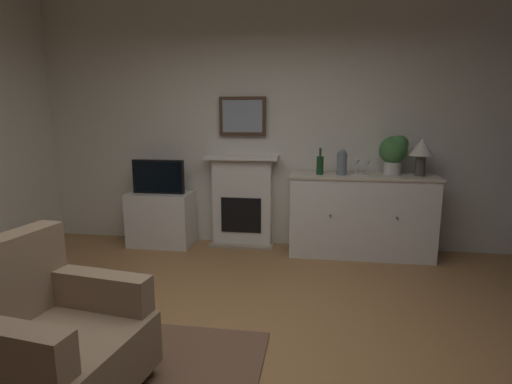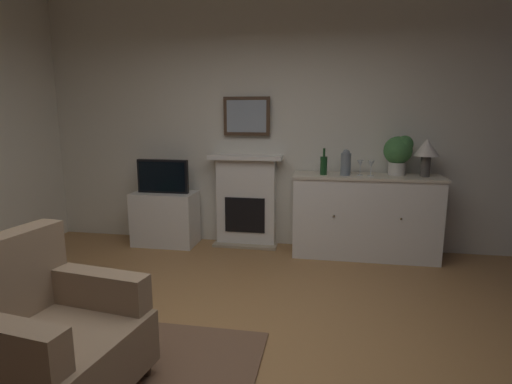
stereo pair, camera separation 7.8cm
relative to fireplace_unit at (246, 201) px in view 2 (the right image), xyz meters
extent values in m
cube|color=#9E7042|center=(0.32, -2.39, -0.60)|extent=(5.74, 5.09, 0.10)
cube|color=silver|center=(0.32, 0.13, 0.93)|extent=(5.74, 0.06, 2.97)
cube|color=white|center=(0.00, 0.01, -0.02)|extent=(0.70, 0.18, 1.05)
cube|color=tan|center=(0.00, -0.09, -0.53)|extent=(0.77, 0.20, 0.03)
cube|color=black|center=(0.00, -0.09, -0.16)|extent=(0.48, 0.02, 0.42)
cube|color=white|center=(0.00, -0.02, 0.53)|extent=(0.87, 0.27, 0.05)
cube|color=#473323|center=(0.00, 0.05, 1.00)|extent=(0.55, 0.03, 0.45)
cube|color=#8C99A8|center=(0.00, 0.03, 1.00)|extent=(0.47, 0.01, 0.37)
cube|color=white|center=(1.38, -0.18, -0.10)|extent=(1.56, 0.45, 0.89)
cube|color=beige|center=(1.38, -0.18, 0.36)|extent=(1.59, 0.48, 0.03)
sphere|color=brown|center=(1.04, -0.41, -0.04)|extent=(0.02, 0.02, 0.02)
sphere|color=brown|center=(1.72, -0.41, -0.04)|extent=(0.02, 0.02, 0.02)
cylinder|color=#4C4742|center=(1.97, -0.18, 0.48)|extent=(0.10, 0.10, 0.22)
cone|color=silver|center=(1.97, -0.18, 0.68)|extent=(0.26, 0.26, 0.18)
cylinder|color=#193F1E|center=(0.91, -0.23, 0.47)|extent=(0.08, 0.08, 0.20)
cylinder|color=#193F1E|center=(0.91, -0.23, 0.62)|extent=(0.03, 0.03, 0.09)
cylinder|color=silver|center=(1.30, -0.20, 0.38)|extent=(0.06, 0.06, 0.00)
cylinder|color=silver|center=(1.30, -0.20, 0.42)|extent=(0.01, 0.01, 0.09)
cone|color=silver|center=(1.30, -0.20, 0.50)|extent=(0.07, 0.07, 0.07)
cylinder|color=silver|center=(1.41, -0.23, 0.38)|extent=(0.06, 0.06, 0.00)
cylinder|color=silver|center=(1.41, -0.23, 0.42)|extent=(0.01, 0.01, 0.09)
cone|color=silver|center=(1.41, -0.23, 0.50)|extent=(0.07, 0.07, 0.07)
cylinder|color=slate|center=(1.15, -0.23, 0.49)|extent=(0.11, 0.11, 0.24)
sphere|color=slate|center=(1.15, -0.23, 0.61)|extent=(0.08, 0.08, 0.08)
cube|color=white|center=(-0.97, -0.16, -0.23)|extent=(0.75, 0.42, 0.65)
cube|color=black|center=(-0.97, -0.18, 0.30)|extent=(0.62, 0.06, 0.40)
cube|color=black|center=(-0.97, -0.22, 0.30)|extent=(0.57, 0.01, 0.35)
cylinder|color=beige|center=(1.69, -0.13, 0.44)|extent=(0.18, 0.18, 0.14)
sphere|color=#3D753D|center=(1.69, -0.13, 0.64)|extent=(0.30, 0.30, 0.30)
sphere|color=#3D753D|center=(1.75, -0.16, 0.71)|extent=(0.18, 0.18, 0.18)
cube|color=#8C7259|center=(-0.47, -2.89, -0.29)|extent=(0.90, 0.86, 0.32)
cube|color=#8C7259|center=(-0.79, -2.84, 0.12)|extent=(0.26, 0.77, 0.50)
cube|color=#8C7259|center=(-0.51, -3.21, -0.02)|extent=(0.73, 0.24, 0.22)
cube|color=#8C7259|center=(-0.42, -2.57, -0.02)|extent=(0.73, 0.24, 0.22)
cylinder|color=#473323|center=(-0.08, -2.62, -0.50)|extent=(0.05, 0.05, 0.10)
cylinder|color=#473323|center=(-0.76, -2.53, -0.50)|extent=(0.05, 0.05, 0.10)
camera|label=1|loc=(0.88, -4.69, 1.02)|focal=28.39mm
camera|label=2|loc=(0.96, -4.67, 1.02)|focal=28.39mm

